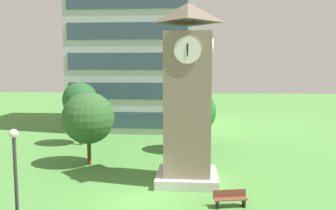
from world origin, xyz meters
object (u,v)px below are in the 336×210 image
Objects in this scene: tree_by_building at (80,100)px; tree_streetside at (194,112)px; clock_tower at (188,103)px; tree_near_tower at (88,118)px; park_bench at (230,198)px; street_lamp at (16,174)px.

tree_streetside is at bearing -9.72° from tree_by_building.
clock_tower is 2.04× the size of tree_near_tower.
tree_by_building is (-12.69, 14.00, 3.83)m from park_bench.
tree_by_building is at bearing 100.89° from street_lamp.
clock_tower is 1.90× the size of tree_by_building.
tree_streetside is at bearing 67.62° from street_lamp.
tree_near_tower is at bearing -148.18° from tree_streetside.
tree_near_tower is (2.85, -6.73, -0.70)m from tree_by_building.
park_bench is (2.35, -3.93, -4.63)m from clock_tower.
clock_tower is 6.51m from park_bench.
tree_near_tower is (-7.48, 3.34, -1.51)m from clock_tower.
tree_streetside is 9.28m from tree_near_tower.
park_bench is 0.31× the size of tree_by_building.
street_lamp is at bearing -126.73° from clock_tower.
street_lamp is 12.32m from tree_near_tower.
tree_near_tower is at bearing -67.04° from tree_by_building.
tree_near_tower is (-0.81, 12.29, 0.44)m from street_lamp.
clock_tower is 2.07× the size of tree_streetside.
tree_near_tower is (-9.84, 7.27, 3.13)m from park_bench.
clock_tower is at bearing 120.96° from park_bench.
clock_tower reaches higher than park_bench.
park_bench is 12.62m from tree_near_tower.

